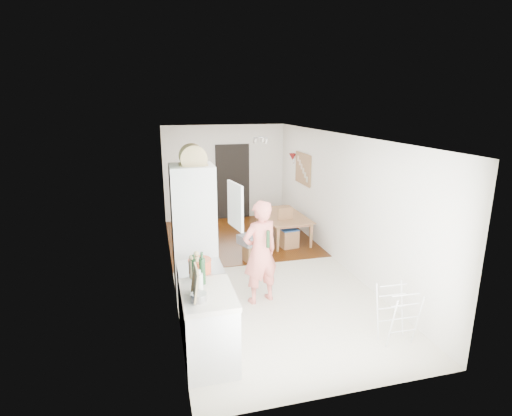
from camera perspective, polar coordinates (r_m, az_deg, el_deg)
name	(u,v)px	position (r m, az deg, el deg)	size (l,w,h in m)	color
room_shell	(259,205)	(7.27, 0.44, 0.45)	(3.20, 7.00, 2.50)	white
floor	(259,268)	(7.68, 0.42, -8.61)	(3.20, 7.00, 0.01)	beige
wood_floor_overlay	(239,237)	(9.36, -2.50, -4.18)	(3.20, 3.30, 0.01)	#522607
sage_wall_panel	(175,205)	(4.96, -11.44, 0.41)	(0.02, 3.00, 1.30)	#55745F
tile_splashback	(182,276)	(4.67, -10.52, -9.59)	(0.02, 1.90, 0.50)	black
doorway_recess	(233,182)	(10.68, -3.35, 3.75)	(0.90, 0.04, 2.00)	black
base_cabinet	(209,329)	(5.03, -6.74, -16.81)	(0.60, 0.90, 0.86)	silver
worktop	(208,294)	(4.81, -6.91, -12.14)	(0.62, 0.92, 0.06)	beige
range_cooker	(201,299)	(5.67, -7.82, -12.81)	(0.60, 0.60, 0.88)	silver
cooker_top	(200,268)	(5.48, -7.99, -8.55)	(0.60, 0.60, 0.04)	#B7B7BA
fridge_housing	(194,233)	(6.37, -8.86, -3.49)	(0.66, 0.66, 2.15)	silver
fridge_door	(235,206)	(6.03, -2.98, 0.34)	(0.56, 0.04, 0.70)	silver
fridge_interior	(213,202)	(6.27, -6.22, 0.83)	(0.02, 0.52, 0.66)	white
pinboard	(303,169)	(9.46, 6.76, 5.60)	(0.03, 0.90, 0.70)	tan
pinboard_frame	(303,169)	(9.46, 6.68, 5.60)	(0.01, 0.94, 0.74)	#975E3F
wall_sconce	(293,157)	(10.02, 5.24, 7.32)	(0.18, 0.18, 0.16)	maroon
person	(260,243)	(6.14, 0.61, -5.05)	(0.71, 0.47, 1.94)	#EF796C
dining_table	(284,229)	(9.20, 4.01, -2.97)	(1.40, 0.78, 0.49)	#975E3F
dining_chair	(289,229)	(8.64, 4.68, -2.96)	(0.35, 0.35, 0.84)	#975E3F
stool	(252,253)	(7.92, -0.62, -6.43)	(0.28, 0.28, 0.37)	#975E3F
grey_drape	(250,240)	(7.82, -0.82, -4.54)	(0.40, 0.40, 0.18)	gray
drying_rack	(397,315)	(5.68, 19.51, -14.26)	(0.39, 0.35, 0.76)	silver
bread_bin	(193,158)	(6.10, -9.02, 7.14)	(0.42, 0.39, 0.22)	tan
red_casserole	(200,266)	(5.28, -8.02, -8.17)	(0.30, 0.30, 0.18)	#CC4B28
steel_pan	(199,297)	(4.59, -8.16, -12.49)	(0.18, 0.18, 0.09)	#B7B7BA
held_bottle	(268,239)	(5.96, 1.72, -4.46)	(0.06, 0.06, 0.26)	#1C4021
bottle_a	(202,271)	(4.93, -7.67, -8.94)	(0.08, 0.08, 0.33)	#1C4021
bottle_b	(194,269)	(5.10, -8.86, -8.61)	(0.06, 0.06, 0.26)	#1C4021
bottle_c	(200,282)	(4.81, -8.07, -10.40)	(0.08, 0.08, 0.20)	silver
pepper_mill_front	(192,269)	(5.11, -9.12, -8.62)	(0.07, 0.07, 0.24)	tan
pepper_mill_back	(197,265)	(5.21, -8.47, -8.10)	(0.07, 0.07, 0.25)	tan
chopping_boards	(195,283)	(4.58, -8.74, -10.59)	(0.04, 0.28, 0.38)	tan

